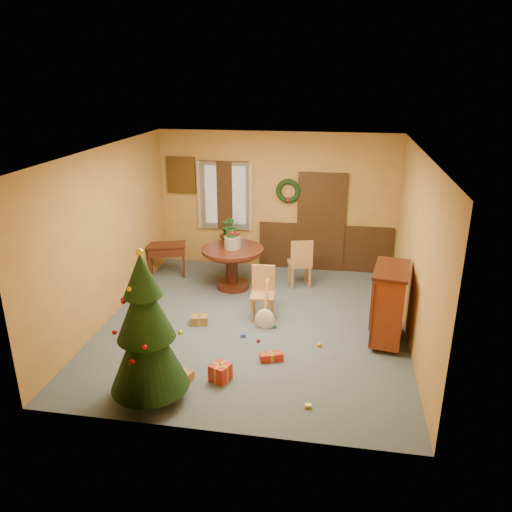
% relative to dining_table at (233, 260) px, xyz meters
% --- Properties ---
extents(room_envelope, '(5.50, 5.50, 5.50)m').
position_rel_dining_table_xyz_m(room_envelope, '(0.88, 1.28, 0.54)').
color(room_envelope, '#374250').
rests_on(room_envelope, ground).
extents(dining_table, '(1.20, 1.20, 0.83)m').
position_rel_dining_table_xyz_m(dining_table, '(0.00, 0.00, 0.00)').
color(dining_table, black).
rests_on(dining_table, floor).
extents(urn, '(0.32, 0.32, 0.23)m').
position_rel_dining_table_xyz_m(urn, '(0.00, 0.00, 0.36)').
color(urn, slate).
rests_on(urn, dining_table).
extents(centerpiece_plant, '(0.37, 0.32, 0.42)m').
position_rel_dining_table_xyz_m(centerpiece_plant, '(0.00, 0.00, 0.69)').
color(centerpiece_plant, '#1E4C23').
rests_on(centerpiece_plant, urn).
extents(chair_near, '(0.42, 0.42, 0.92)m').
position_rel_dining_table_xyz_m(chair_near, '(0.77, -1.12, -0.09)').
color(chair_near, olive).
rests_on(chair_near, floor).
extents(chair_far, '(0.53, 0.53, 0.99)m').
position_rel_dining_table_xyz_m(chair_far, '(1.29, 0.28, -0.05)').
color(chair_far, olive).
rests_on(chair_far, floor).
extents(guitar, '(0.36, 0.52, 0.76)m').
position_rel_dining_table_xyz_m(guitar, '(0.87, -1.55, -0.19)').
color(guitar, beige).
rests_on(guitar, floor).
extents(plant_stand, '(0.34, 0.34, 0.88)m').
position_rel_dining_table_xyz_m(plant_stand, '(-0.23, 0.61, -0.03)').
color(plant_stand, black).
rests_on(plant_stand, floor).
extents(stand_plant, '(0.21, 0.17, 0.37)m').
position_rel_dining_table_xyz_m(stand_plant, '(-0.23, 0.61, 0.49)').
color(stand_plant, '#19471E').
rests_on(stand_plant, plant_stand).
extents(christmas_tree, '(1.00, 1.00, 2.07)m').
position_rel_dining_table_xyz_m(christmas_tree, '(-0.30, -3.67, 0.40)').
color(christmas_tree, '#382111').
rests_on(christmas_tree, floor).
extents(writing_desk, '(0.87, 0.61, 0.70)m').
position_rel_dining_table_xyz_m(writing_desk, '(-1.48, 0.37, -0.05)').
color(writing_desk, black).
rests_on(writing_desk, floor).
extents(sideboard, '(0.65, 1.03, 1.24)m').
position_rel_dining_table_xyz_m(sideboard, '(2.82, -1.64, 0.09)').
color(sideboard, '#5B1E0A').
rests_on(sideboard, floor).
extents(gift_a, '(0.30, 0.25, 0.14)m').
position_rel_dining_table_xyz_m(gift_a, '(-0.02, -3.23, -0.51)').
color(gift_a, brown).
rests_on(gift_a, floor).
extents(gift_b, '(0.32, 0.32, 0.25)m').
position_rel_dining_table_xyz_m(gift_b, '(0.50, -3.13, -0.46)').
color(gift_b, '#A52416').
rests_on(gift_b, floor).
extents(gift_c, '(0.31, 0.25, 0.15)m').
position_rel_dining_table_xyz_m(gift_c, '(-0.24, -1.59, -0.50)').
color(gift_c, brown).
rests_on(gift_c, floor).
extents(gift_d, '(0.37, 0.25, 0.12)m').
position_rel_dining_table_xyz_m(gift_d, '(1.12, -2.52, -0.52)').
color(gift_d, '#A52416').
rests_on(gift_d, floor).
extents(toy_a, '(0.09, 0.06, 0.05)m').
position_rel_dining_table_xyz_m(toy_a, '(0.57, -1.91, -0.55)').
color(toy_a, '#234398').
rests_on(toy_a, floor).
extents(toy_b, '(0.06, 0.06, 0.06)m').
position_rel_dining_table_xyz_m(toy_b, '(1.04, -1.52, -0.55)').
color(toy_b, green).
rests_on(toy_b, floor).
extents(toy_c, '(0.08, 0.09, 0.05)m').
position_rel_dining_table_xyz_m(toy_c, '(1.79, -2.00, -0.55)').
color(toy_c, gold).
rests_on(toy_c, floor).
extents(toy_d, '(0.06, 0.06, 0.06)m').
position_rel_dining_table_xyz_m(toy_d, '(0.84, -2.02, -0.55)').
color(toy_d, '#B10B17').
rests_on(toy_d, floor).
extents(toy_e, '(0.08, 0.06, 0.05)m').
position_rel_dining_table_xyz_m(toy_e, '(1.74, -3.54, -0.55)').
color(toy_e, yellow).
rests_on(toy_e, floor).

